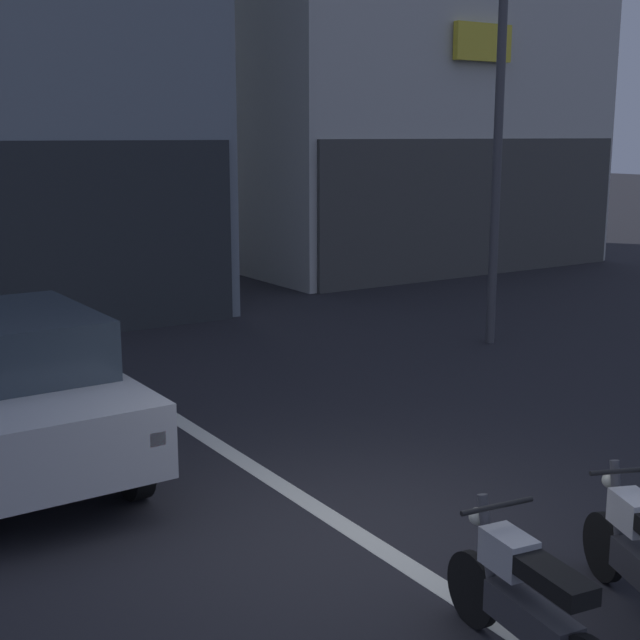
{
  "coord_description": "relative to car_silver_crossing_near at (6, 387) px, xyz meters",
  "views": [
    {
      "loc": [
        -4.05,
        -5.57,
        3.29
      ],
      "look_at": [
        0.89,
        2.0,
        1.4
      ],
      "focal_mm": 49.84,
      "sensor_mm": 36.0,
      "label": 1
    }
  ],
  "objects": [
    {
      "name": "ground_plane",
      "position": [
        2.07,
        -3.06,
        -0.89
      ],
      "size": [
        120.0,
        120.0,
        0.0
      ],
      "primitive_type": "plane",
      "color": "#232328"
    },
    {
      "name": "street_lamp",
      "position": [
        7.95,
        1.56,
        3.07
      ],
      "size": [
        0.36,
        0.36,
        6.46
      ],
      "color": "#47474C",
      "rests_on": "ground"
    },
    {
      "name": "car_silver_crossing_near",
      "position": [
        0.0,
        0.0,
        0.0
      ],
      "size": [
        1.82,
        4.13,
        1.64
      ],
      "color": "black",
      "rests_on": "ground"
    },
    {
      "name": "building_far_right",
      "position": [
        12.56,
        10.58,
        5.18
      ],
      "size": [
        9.35,
        7.6,
        12.16
      ],
      "color": "silver",
      "rests_on": "ground"
    },
    {
      "name": "lane_centre_line",
      "position": [
        2.07,
        2.94,
        -0.88
      ],
      "size": [
        0.2,
        18.0,
        0.01
      ],
      "primitive_type": "cube",
      "color": "silver",
      "rests_on": "ground"
    },
    {
      "name": "motorcycle_silver_row_leftmost",
      "position": [
        1.84,
        -5.12,
        -0.43
      ],
      "size": [
        0.55,
        1.66,
        0.98
      ],
      "color": "black",
      "rests_on": "ground"
    }
  ]
}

